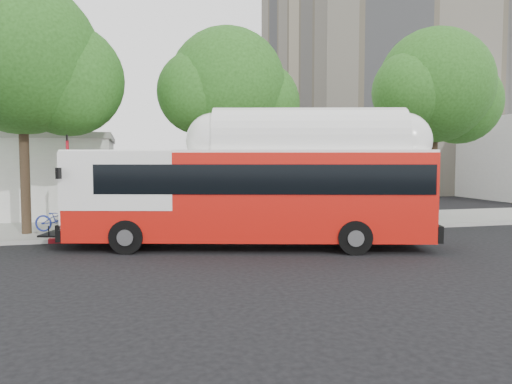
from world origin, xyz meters
TOP-DOWN VIEW (x-y plane):
  - ground at (0.00, 0.00)m, footprint 120.00×120.00m
  - sidewalk at (0.00, 6.50)m, footprint 60.00×5.00m
  - curb_strip at (0.00, 3.90)m, footprint 60.00×0.30m
  - red_curb_segment at (-3.00, 3.90)m, footprint 10.00×0.32m
  - street_tree_left at (-8.53, 5.56)m, footprint 6.67×5.80m
  - street_tree_mid at (-0.59, 6.06)m, footprint 5.75×5.00m
  - street_tree_right at (9.44, 5.86)m, footprint 6.21×5.40m
  - apartment_tower at (18.00, 28.00)m, footprint 18.00×18.00m
  - transit_bus at (-1.13, 1.20)m, footprint 13.00×5.74m
  - signal_pole at (-7.35, 4.56)m, footprint 0.11×0.37m

SIDE VIEW (x-z plane):
  - ground at x=0.00m, z-range 0.00..0.00m
  - sidewalk at x=0.00m, z-range 0.00..0.15m
  - curb_strip at x=0.00m, z-range 0.00..0.15m
  - red_curb_segment at x=-3.00m, z-range 0.00..0.16m
  - transit_bus at x=-1.13m, z-range -0.12..3.68m
  - signal_pole at x=-7.35m, z-range 0.05..3.97m
  - street_tree_mid at x=-0.59m, z-range 1.60..10.22m
  - street_tree_right at x=9.44m, z-range 1.67..10.85m
  - street_tree_left at x=-8.53m, z-range 1.73..11.47m
  - apartment_tower at x=18.00m, z-range -0.88..36.12m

